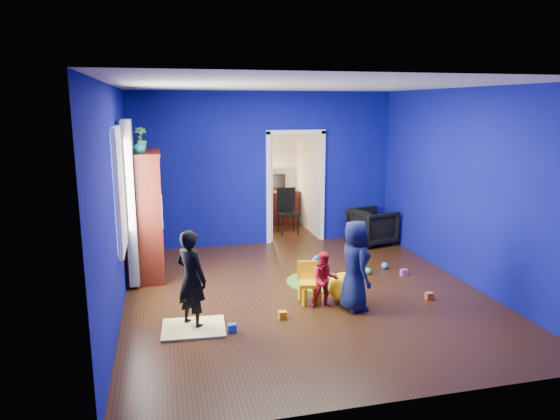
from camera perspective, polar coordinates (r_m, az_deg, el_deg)
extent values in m
cube|color=black|center=(7.25, 2.84, -9.49)|extent=(5.00, 5.50, 0.01)
cube|color=white|center=(6.75, 3.10, 14.06)|extent=(5.00, 5.50, 0.01)
cube|color=navy|center=(9.50, -1.74, 4.70)|extent=(5.00, 0.02, 2.90)
cube|color=navy|center=(4.36, 13.24, -4.39)|extent=(5.00, 0.02, 2.90)
cube|color=navy|center=(6.61, -18.32, 0.88)|extent=(0.02, 5.50, 2.90)
cube|color=navy|center=(7.93, 20.59, 2.48)|extent=(0.02, 5.50, 2.90)
imported|color=black|center=(9.79, 10.52, -1.86)|extent=(0.91, 0.90, 0.69)
imported|color=black|center=(6.12, -10.10, -7.74)|extent=(0.51, 0.52, 1.21)
imported|color=#0F1639|center=(6.61, 8.54, -6.28)|extent=(0.42, 0.61, 1.20)
imported|color=red|center=(6.68, 5.16, -7.95)|extent=(0.40, 0.33, 0.76)
imported|color=#0D566C|center=(7.54, -15.80, 6.98)|extent=(0.22, 0.22, 0.19)
imported|color=#3E9034|center=(8.05, -15.70, 7.86)|extent=(0.23, 0.23, 0.35)
cube|color=#40140A|center=(8.00, -15.29, -0.53)|extent=(0.58, 1.14, 1.96)
cube|color=silver|center=(7.99, -15.02, -0.23)|extent=(0.46, 0.70, 0.54)
cube|color=#F2E07A|center=(6.26, -9.83, -13.15)|extent=(0.79, 0.65, 0.03)
sphere|color=yellow|center=(6.94, 7.27, -8.76)|extent=(0.41, 0.41, 0.41)
cube|color=yellow|center=(6.86, 3.40, -8.54)|extent=(0.34, 0.34, 0.50)
cylinder|color=#4CA224|center=(7.69, 4.17, -8.15)|extent=(0.90, 0.90, 0.02)
torus|color=#3F8CD8|center=(7.68, 4.17, -8.09)|extent=(0.59, 0.62, 0.81)
cube|color=white|center=(6.93, -18.03, 2.24)|extent=(0.03, 0.95, 1.55)
cube|color=slate|center=(7.52, -16.70, 0.72)|extent=(0.14, 0.42, 2.40)
cube|color=white|center=(9.69, 1.76, 2.46)|extent=(1.16, 0.10, 2.10)
cube|color=#3D140A|center=(11.26, -0.28, 0.31)|extent=(0.88, 0.44, 0.75)
cube|color=black|center=(11.27, -0.42, 3.29)|extent=(0.40, 0.05, 0.32)
sphere|color=#FFD88C|center=(11.16, -1.76, 3.10)|extent=(0.14, 0.14, 0.14)
cube|color=black|center=(10.33, 0.93, -0.28)|extent=(0.40, 0.40, 0.92)
cube|color=white|center=(11.15, -0.42, 8.73)|extent=(0.88, 0.24, 0.04)
cube|color=#DE5A25|center=(7.31, 16.67, -9.40)|extent=(0.10, 0.08, 0.10)
sphere|color=blue|center=(8.43, 11.88, -6.23)|extent=(0.11, 0.11, 0.11)
cube|color=yellow|center=(6.43, 0.29, -11.91)|extent=(0.10, 0.08, 0.10)
sphere|color=green|center=(8.12, 10.02, -6.87)|extent=(0.11, 0.11, 0.11)
cube|color=#BB468B|center=(8.18, 13.98, -6.94)|extent=(0.10, 0.08, 0.10)
cube|color=blue|center=(6.12, -5.50, -13.26)|extent=(0.10, 0.08, 0.10)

